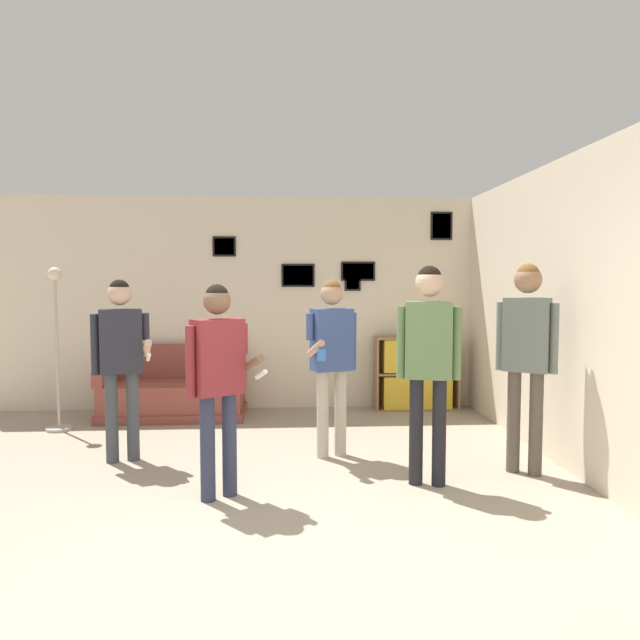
# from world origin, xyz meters

# --- Properties ---
(ground_plane) EXTENTS (20.00, 20.00, 0.00)m
(ground_plane) POSITION_xyz_m (0.00, 0.00, 0.00)
(ground_plane) COLOR gray
(wall_back) EXTENTS (7.59, 0.08, 2.70)m
(wall_back) POSITION_xyz_m (0.01, 4.18, 1.36)
(wall_back) COLOR beige
(wall_back) RESTS_ON ground_plane
(wall_right) EXTENTS (0.06, 6.55, 2.70)m
(wall_right) POSITION_xyz_m (2.62, 2.08, 1.35)
(wall_right) COLOR beige
(wall_right) RESTS_ON ground_plane
(couch) EXTENTS (1.69, 0.80, 0.84)m
(couch) POSITION_xyz_m (-1.15, 3.76, 0.28)
(couch) COLOR brown
(couch) RESTS_ON ground_plane
(bookshelf) EXTENTS (1.06, 0.30, 0.93)m
(bookshelf) POSITION_xyz_m (1.85, 3.96, 0.46)
(bookshelf) COLOR olive
(bookshelf) RESTS_ON ground_plane
(floor_lamp) EXTENTS (0.28, 0.28, 1.78)m
(floor_lamp) POSITION_xyz_m (-2.29, 3.18, 0.96)
(floor_lamp) COLOR #ADA89E
(floor_lamp) RESTS_ON ground_plane
(person_player_foreground_left) EXTENTS (0.56, 0.41, 1.64)m
(person_player_foreground_left) POSITION_xyz_m (-1.28, 2.02, 1.00)
(person_player_foreground_left) COLOR #3D4247
(person_player_foreground_left) RESTS_ON ground_plane
(person_player_foreground_center) EXTENTS (0.59, 0.37, 1.60)m
(person_player_foreground_center) POSITION_xyz_m (-0.31, 1.08, 0.98)
(person_player_foreground_center) COLOR #2D334C
(person_player_foreground_center) RESTS_ON ground_plane
(person_watcher_holding_cup) EXTENTS (0.48, 0.52, 1.64)m
(person_watcher_holding_cup) POSITION_xyz_m (0.62, 2.05, 1.00)
(person_watcher_holding_cup) COLOR #B7AD99
(person_watcher_holding_cup) RESTS_ON ground_plane
(person_spectator_near_bookshelf) EXTENTS (0.49, 0.28, 1.75)m
(person_spectator_near_bookshelf) POSITION_xyz_m (1.32, 1.26, 1.08)
(person_spectator_near_bookshelf) COLOR black
(person_spectator_near_bookshelf) RESTS_ON ground_plane
(person_spectator_far_right) EXTENTS (0.43, 0.37, 1.77)m
(person_spectator_far_right) POSITION_xyz_m (2.20, 1.48, 1.10)
(person_spectator_far_right) COLOR brown
(person_spectator_far_right) RESTS_ON ground_plane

